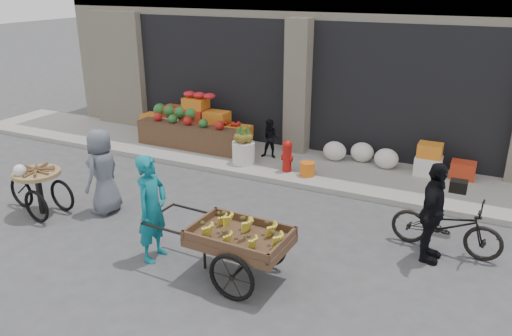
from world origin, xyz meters
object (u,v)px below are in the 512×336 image
at_px(vendor_woman, 152,208).
at_px(vendor_grey, 103,172).
at_px(banana_cart, 237,234).
at_px(seated_person, 270,139).
at_px(fire_hydrant, 287,155).
at_px(orange_bucket, 307,169).
at_px(cyclist, 432,213).
at_px(pineapple_bin, 244,153).
at_px(bicycle, 446,225).
at_px(tricycle_cart, 38,185).

xyz_separation_m(vendor_woman, vendor_grey, (-1.83, 0.95, -0.05)).
bearing_deg(banana_cart, seated_person, 111.16).
xyz_separation_m(fire_hydrant, vendor_grey, (-2.35, -3.14, 0.30)).
height_order(orange_bucket, cyclist, cyclist).
distance_m(pineapple_bin, vendor_woman, 4.21).
distance_m(seated_person, bicycle, 4.93).
bearing_deg(seated_person, bicycle, -41.06).
distance_m(vendor_woman, tricycle_cart, 2.90).
height_order(seated_person, bicycle, seated_person).
xyz_separation_m(fire_hydrant, banana_cart, (0.91, -4.05, 0.22)).
xyz_separation_m(banana_cart, vendor_woman, (-1.43, -0.05, 0.13)).
height_order(banana_cart, bicycle, banana_cart).
distance_m(fire_hydrant, cyclist, 4.04).
distance_m(pineapple_bin, tricycle_cart, 4.42).
bearing_deg(fire_hydrant, cyclist, -34.61).
bearing_deg(banana_cart, tricycle_cart, 178.06).
distance_m(vendor_grey, cyclist, 5.73).
bearing_deg(cyclist, bicycle, -22.03).
bearing_deg(vendor_grey, pineapple_bin, 154.52).
relative_size(vendor_woman, vendor_grey, 1.06).
bearing_deg(tricycle_cart, cyclist, 16.54).
bearing_deg(vendor_woman, orange_bucket, -16.44).
xyz_separation_m(vendor_woman, bicycle, (4.04, 2.20, -0.40)).
distance_m(fire_hydrant, tricycle_cart, 5.04).
bearing_deg(banana_cart, orange_bucket, 98.08).
bearing_deg(bicycle, fire_hydrant, 66.29).
bearing_deg(banana_cart, vendor_grey, 166.74).
bearing_deg(fire_hydrant, pineapple_bin, 177.40).
bearing_deg(pineapple_bin, vendor_woman, -82.07).
bearing_deg(seated_person, fire_hydrant, -52.88).
xyz_separation_m(seated_person, banana_cart, (1.61, -4.70, 0.14)).
bearing_deg(bicycle, seated_person, 63.48).
xyz_separation_m(tricycle_cart, vendor_grey, (1.03, 0.59, 0.24)).
relative_size(vendor_woman, cyclist, 1.06).
distance_m(orange_bucket, vendor_grey, 4.24).
bearing_deg(banana_cart, bicycle, 41.84).
relative_size(pineapple_bin, seated_person, 0.56).
distance_m(fire_hydrant, banana_cart, 4.15).
relative_size(bicycle, cyclist, 1.07).
bearing_deg(cyclist, fire_hydrant, 59.92).
bearing_deg(bicycle, orange_bucket, 63.17).
relative_size(fire_hydrant, orange_bucket, 2.22).
bearing_deg(bicycle, tricycle_cart, 109.47).
relative_size(orange_bucket, cyclist, 0.20).
height_order(seated_person, vendor_woman, vendor_woman).
xyz_separation_m(orange_bucket, bicycle, (3.02, -1.84, 0.18)).
bearing_deg(cyclist, pineapple_bin, 66.63).
bearing_deg(bicycle, vendor_woman, 123.15).
distance_m(pineapple_bin, orange_bucket, 1.61).
height_order(orange_bucket, seated_person, seated_person).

